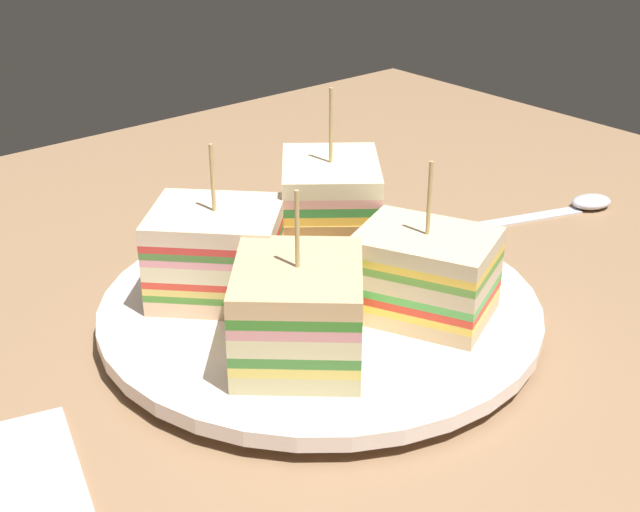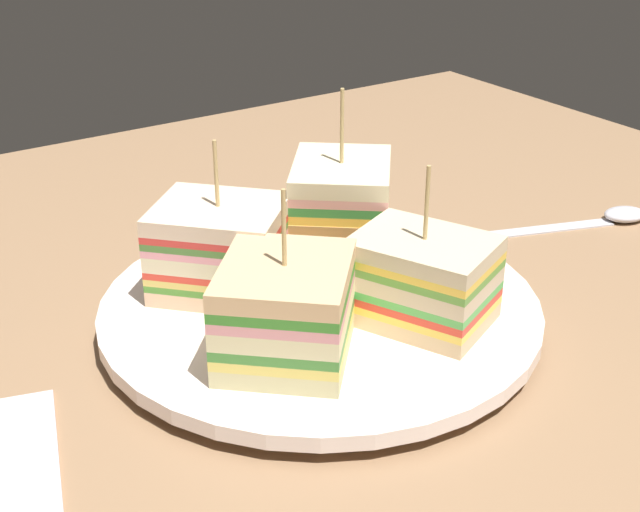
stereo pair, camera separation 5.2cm
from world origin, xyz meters
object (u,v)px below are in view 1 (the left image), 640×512
Objects in this scene: sandwich_wedge_0 at (298,312)px; sandwich_wedge_3 at (218,253)px; plate at (320,310)px; chip_pile at (313,283)px; sandwich_wedge_1 at (424,275)px; spoon at (570,207)px; sandwich_wedge_2 at (331,210)px.

sandwich_wedge_0 and sandwich_wedge_3 have the same top height.
sandwich_wedge_0 reaches higher than plate.
chip_pile is at bearing 6.57° from sandwich_wedge_3.
chip_pile is (3.33, -6.02, -1.81)cm from sandwich_wedge_1.
sandwich_wedge_1 is 23.71cm from spoon.
chip_pile is at bearing -103.85° from plate.
sandwich_wedge_1 is (-3.58, 5.04, 3.22)cm from plate.
sandwich_wedge_2 reaches higher than sandwich_wedge_0.
sandwich_wedge_0 is at bearing 39.02° from plate.
chip_pile reaches higher than spoon.
sandwich_wedge_3 is (7.71, -9.63, 0.20)cm from sandwich_wedge_1.
plate reaches higher than spoon.
sandwich_wedge_2 is at bearing -6.72° from sandwich_wedge_0.
sandwich_wedge_3 reaches higher than plate.
sandwich_wedge_3 is at bearing -48.00° from plate.
spoon is at bearing -178.72° from plate.
spoon is at bearing 38.60° from sandwich_wedge_3.
sandwich_wedge_2 is (-0.92, -9.29, 0.72)cm from sandwich_wedge_1.
sandwich_wedge_1 is 0.66× the size of spoon.
sandwich_wedge_0 is 7.27cm from chip_pile.
chip_pile is at bearing -3.92° from sandwich_wedge_0.
sandwich_wedge_1 is (-8.37, 1.15, -0.12)cm from sandwich_wedge_0.
sandwich_wedge_1 is 7.12cm from chip_pile.
plate is 7.06cm from sandwich_wedge_3.
sandwich_wedge_3 is (4.13, -4.59, 3.42)cm from plate.
plate is 1.74cm from chip_pile.
sandwich_wedge_0 is at bearing -9.97° from sandwich_wedge_2.
spoon is (-26.28, -0.59, -0.62)cm from plate.
sandwich_wedge_2 is 22.56cm from spoon.
plate is 2.63× the size of sandwich_wedge_0.
sandwich_wedge_2 is 0.80× the size of spoon.
chip_pile is 0.46× the size of spoon.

